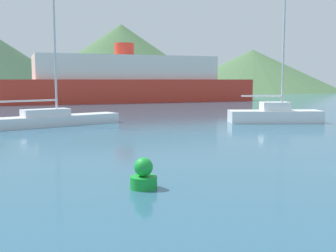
% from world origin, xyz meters
% --- Properties ---
extents(sailboat_inner, '(5.82, 2.65, 10.52)m').
position_xyz_m(sailboat_inner, '(9.74, 25.18, 0.55)').
color(sailboat_inner, white).
rests_on(sailboat_inner, ground_plane).
extents(sailboat_middle, '(8.55, 5.18, 7.20)m').
position_xyz_m(sailboat_middle, '(-3.98, 26.04, 0.40)').
color(sailboat_middle, silver).
rests_on(sailboat_middle, ground_plane).
extents(ferry_distant, '(31.72, 13.93, 7.09)m').
position_xyz_m(ferry_distant, '(3.58, 53.48, 2.42)').
color(ferry_distant, red).
rests_on(ferry_distant, ground_plane).
extents(buoy_marker, '(0.66, 0.66, 0.76)m').
position_xyz_m(buoy_marker, '(-0.67, 11.17, 0.31)').
color(buoy_marker, green).
rests_on(buoy_marker, ground_plane).
extents(hill_east, '(45.57, 45.57, 15.38)m').
position_xyz_m(hill_east, '(8.06, 100.04, 7.69)').
color(hill_east, '#476B42').
rests_on(hill_east, ground_plane).
extents(hill_far_east, '(39.77, 39.77, 9.46)m').
position_xyz_m(hill_far_east, '(37.07, 91.92, 4.73)').
color(hill_far_east, '#476B42').
rests_on(hill_far_east, ground_plane).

